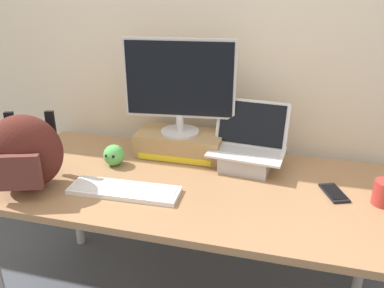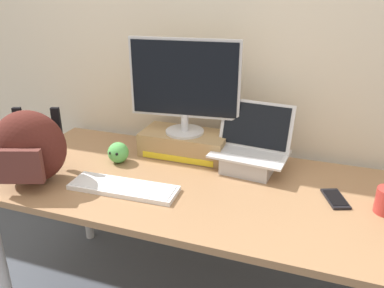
{
  "view_description": "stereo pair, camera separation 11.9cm",
  "coord_description": "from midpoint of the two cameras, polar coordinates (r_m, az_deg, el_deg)",
  "views": [
    {
      "loc": [
        0.38,
        -1.45,
        1.55
      ],
      "look_at": [
        0.0,
        0.0,
        0.91
      ],
      "focal_mm": 36.72,
      "sensor_mm": 36.0,
      "label": 1
    },
    {
      "loc": [
        0.5,
        -1.41,
        1.55
      ],
      "look_at": [
        0.0,
        0.0,
        0.91
      ],
      "focal_mm": 36.72,
      "sensor_mm": 36.0,
      "label": 2
    }
  ],
  "objects": [
    {
      "name": "toner_box_yellow",
      "position": [
        1.95,
        0.7,
        0.06
      ],
      "size": [
        0.42,
        0.22,
        0.12
      ],
      "color": "#A88456",
      "rests_on": "desk"
    },
    {
      "name": "desktop_monitor",
      "position": [
        1.85,
        0.74,
        8.59
      ],
      "size": [
        0.52,
        0.19,
        0.45
      ],
      "rotation": [
        0.0,
        0.0,
        0.11
      ],
      "color": "silver",
      "rests_on": "toner_box_yellow"
    },
    {
      "name": "back_wall",
      "position": [
        2.0,
        6.76,
        15.91
      ],
      "size": [
        7.0,
        0.1,
        2.6
      ],
      "primitive_type": "cube",
      "color": "beige",
      "rests_on": "ground"
    },
    {
      "name": "desk",
      "position": [
        1.74,
        1.98,
        -7.5
      ],
      "size": [
        1.75,
        0.8,
        0.73
      ],
      "color": "#99704C",
      "rests_on": "ground"
    },
    {
      "name": "messenger_backpack",
      "position": [
        1.77,
        -20.74,
        -0.49
      ],
      "size": [
        0.36,
        0.31,
        0.32
      ],
      "rotation": [
        0.0,
        0.0,
        0.34
      ],
      "color": "#4C1E19",
      "rests_on": "desk"
    },
    {
      "name": "external_keyboard",
      "position": [
        1.66,
        -7.88,
        -6.32
      ],
      "size": [
        0.46,
        0.16,
        0.02
      ],
      "rotation": [
        0.0,
        0.0,
        0.04
      ],
      "color": "white",
      "rests_on": "desk"
    },
    {
      "name": "open_laptop",
      "position": [
        1.82,
        10.28,
        -1.76
      ],
      "size": [
        0.36,
        0.26,
        0.3
      ],
      "rotation": [
        0.0,
        0.0,
        -0.09
      ],
      "color": "#ADADB2",
      "rests_on": "desk"
    },
    {
      "name": "cell_phone",
      "position": [
        1.7,
        22.03,
        -7.41
      ],
      "size": [
        0.12,
        0.16,
        0.01
      ],
      "rotation": [
        0.0,
        0.0,
        0.38
      ],
      "color": "black",
      "rests_on": "desk"
    },
    {
      "name": "plush_toy",
      "position": [
        1.89,
        -8.9,
        -1.26
      ],
      "size": [
        0.1,
        0.1,
        0.1
      ],
      "color": "#56B256",
      "rests_on": "desk"
    }
  ]
}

